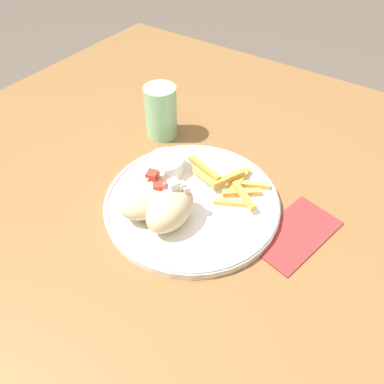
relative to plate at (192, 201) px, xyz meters
The scene contains 9 objects.
ground_plane 0.74m from the plate, 75.32° to the left, with size 10.00×10.00×0.00m, color brown.
table 0.10m from the plate, 75.32° to the left, with size 1.21×1.21×0.73m.
napkin 0.19m from the plate, 76.49° to the right, with size 0.18×0.12×0.00m.
plate is the anchor object (origin of this frame).
pita_sandwich_near 0.07m from the plate, behind, with size 0.10×0.07×0.08m.
pita_sandwich_far 0.09m from the plate, 138.35° to the left, with size 0.12×0.09×0.07m.
fries_pile 0.08m from the plate, 33.54° to the right, with size 0.11×0.17×0.03m.
sauce_ramekin 0.10m from the plate, 66.35° to the left, with size 0.07×0.07×0.03m.
water_glass 0.23m from the plate, 51.22° to the left, with size 0.07×0.07×0.12m.
Camera 1 is at (-0.40, -0.31, 1.23)m, focal length 35.00 mm.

